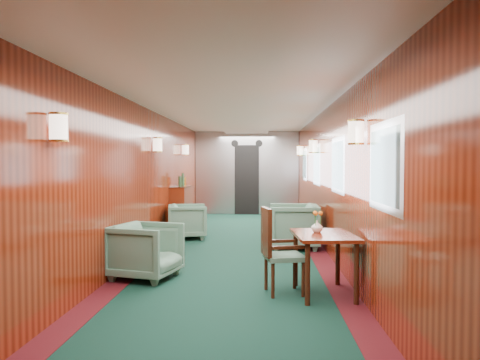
# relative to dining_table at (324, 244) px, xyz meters

# --- Properties ---
(room) EXTENTS (12.00, 12.10, 2.40)m
(room) POSITION_rel_dining_table_xyz_m (-1.12, 2.37, 1.06)
(room) COLOR #0D3024
(room) RESTS_ON ground
(bulkhead) EXTENTS (2.98, 0.17, 2.39)m
(bulkhead) POSITION_rel_dining_table_xyz_m (-1.12, 8.28, 0.61)
(bulkhead) COLOR #A3A5AA
(bulkhead) RESTS_ON ground
(windows_right) EXTENTS (0.02, 8.60, 0.80)m
(windows_right) POSITION_rel_dining_table_xyz_m (0.37, 2.62, 0.87)
(windows_right) COLOR silver
(windows_right) RESTS_ON ground
(wall_sconces) EXTENTS (2.97, 7.97, 0.25)m
(wall_sconces) POSITION_rel_dining_table_xyz_m (-1.12, 2.94, 1.21)
(wall_sconces) COLOR #FBE1C4
(wall_sconces) RESTS_ON ground
(dining_table) EXTENTS (0.72, 0.97, 0.69)m
(dining_table) POSITION_rel_dining_table_xyz_m (0.00, 0.00, 0.00)
(dining_table) COLOR maroon
(dining_table) RESTS_ON ground
(side_chair) EXTENTS (0.51, 0.53, 0.98)m
(side_chair) POSITION_rel_dining_table_xyz_m (-0.53, 0.02, -0.05)
(side_chair) COLOR #224F40
(side_chair) RESTS_ON ground
(credenza) EXTENTS (0.34, 1.10, 1.26)m
(credenza) POSITION_rel_dining_table_xyz_m (-2.46, 4.91, -0.08)
(credenza) COLOR maroon
(credenza) RESTS_ON ground
(flower_vase) EXTENTS (0.15, 0.15, 0.14)m
(flower_vase) POSITION_rel_dining_table_xyz_m (-0.07, 0.09, 0.18)
(flower_vase) COLOR silver
(flower_vase) RESTS_ON dining_table
(armchair_left_near) EXTENTS (0.95, 0.93, 0.71)m
(armchair_left_near) POSITION_rel_dining_table_xyz_m (-2.18, 0.64, -0.22)
(armchair_left_near) COLOR #224F40
(armchair_left_near) RESTS_ON ground
(armchair_left_far) EXTENTS (0.87, 0.85, 0.68)m
(armchair_left_far) POSITION_rel_dining_table_xyz_m (-2.15, 3.84, -0.24)
(armchair_left_far) COLOR #224F40
(armchair_left_far) RESTS_ON ground
(armchair_right_near) EXTENTS (0.87, 0.85, 0.78)m
(armchair_right_near) POSITION_rel_dining_table_xyz_m (-0.14, 2.86, -0.19)
(armchair_right_near) COLOR #224F40
(armchair_right_near) RESTS_ON ground
(armchair_right_far) EXTENTS (0.76, 0.75, 0.63)m
(armchair_right_far) POSITION_rel_dining_table_xyz_m (-0.14, 4.35, -0.26)
(armchair_right_far) COLOR #224F40
(armchair_right_far) RESTS_ON ground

